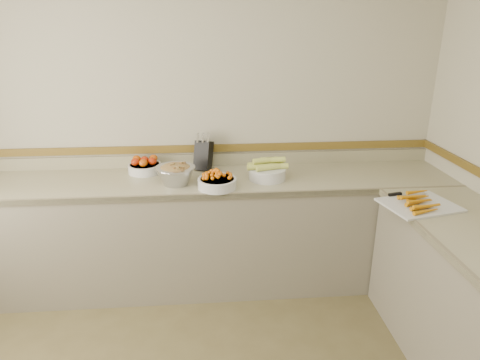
{
  "coord_description": "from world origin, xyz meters",
  "views": [
    {
      "loc": [
        0.12,
        -1.39,
        2.01
      ],
      "look_at": [
        0.35,
        1.35,
        1.0
      ],
      "focal_mm": 32.0,
      "sensor_mm": 36.0,
      "label": 1
    }
  ],
  "objects": [
    {
      "name": "rhubarb_bowl",
      "position": [
        -0.1,
        1.57,
        0.98
      ],
      "size": [
        0.29,
        0.29,
        0.17
      ],
      "color": "#B2B2BA",
      "rests_on": "counter_back"
    },
    {
      "name": "back_wall",
      "position": [
        0.0,
        2.0,
        1.3
      ],
      "size": [
        4.0,
        0.0,
        4.0
      ],
      "primitive_type": "plane",
      "rotation": [
        1.57,
        0.0,
        0.0
      ],
      "color": "#B1AC92",
      "rests_on": "ground_plane"
    },
    {
      "name": "cherry_tomato_bowl",
      "position": [
        0.2,
        1.47,
        0.95
      ],
      "size": [
        0.28,
        0.28,
        0.15
      ],
      "color": "silver",
      "rests_on": "counter_back"
    },
    {
      "name": "counter_back",
      "position": [
        0.0,
        1.68,
        0.45
      ],
      "size": [
        4.0,
        0.65,
        1.08
      ],
      "color": "gray",
      "rests_on": "ground_plane"
    },
    {
      "name": "tomato_bowl",
      "position": [
        -0.36,
        1.86,
        0.95
      ],
      "size": [
        0.26,
        0.26,
        0.13
      ],
      "color": "silver",
      "rests_on": "counter_back"
    },
    {
      "name": "cutting_board",
      "position": [
        1.49,
        1.04,
        0.92
      ],
      "size": [
        0.51,
        0.44,
        0.06
      ],
      "color": "beige",
      "rests_on": "counter_right"
    },
    {
      "name": "knife_block",
      "position": [
        0.1,
        1.9,
        1.02
      ],
      "size": [
        0.18,
        0.19,
        0.3
      ],
      "color": "black",
      "rests_on": "counter_back"
    },
    {
      "name": "corn_bowl",
      "position": [
        0.58,
        1.63,
        0.96
      ],
      "size": [
        0.31,
        0.28,
        0.17
      ],
      "color": "silver",
      "rests_on": "counter_back"
    }
  ]
}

